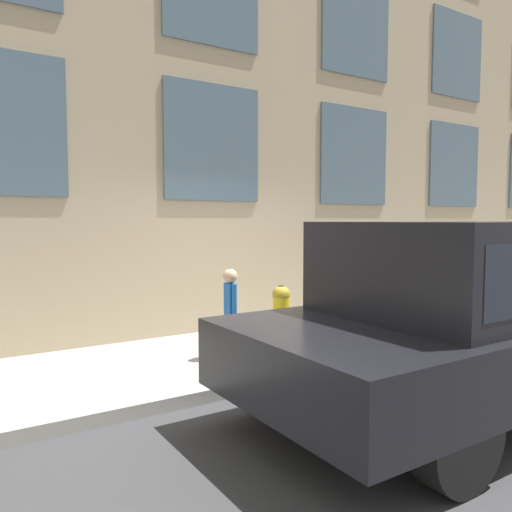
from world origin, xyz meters
The scene contains 6 objects.
ground_plane centered at (0.00, 0.00, 0.00)m, with size 80.00×80.00×0.00m, color #38383A.
sidewalk centered at (1.16, 0.00, 0.07)m, with size 2.32×60.00×0.13m.
building_facade centered at (2.47, 0.00, 4.98)m, with size 0.33×40.00×9.95m.
fire_hydrant centered at (0.65, -0.04, 0.57)m, with size 0.28×0.41×0.85m.
person centered at (0.87, 0.54, 0.78)m, with size 0.26×0.17×1.07m.
parked_truck_charcoal_near centered at (-1.38, -0.94, 1.01)m, with size 2.03×4.88×1.76m.
Camera 1 is at (-4.22, 3.45, 1.78)m, focal length 35.00 mm.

